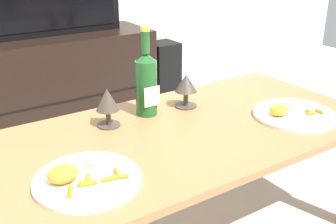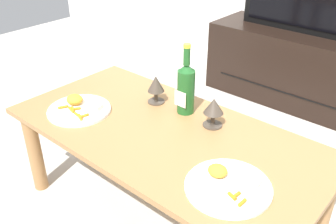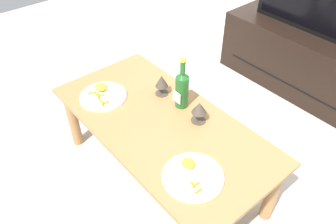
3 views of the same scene
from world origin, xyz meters
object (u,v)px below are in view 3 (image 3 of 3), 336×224
dining_table (161,131)px  wine_bottle (182,88)px  dinner_plate_left (103,95)px  tv_stand (303,61)px  dinner_plate_right (193,175)px  goblet_right (199,109)px  goblet_left (162,82)px

dining_table → wine_bottle: 0.28m
dinner_plate_left → dining_table: bearing=17.4°
tv_stand → dinner_plate_right: 1.72m
goblet_right → dinner_plate_left: (-0.54, -0.30, -0.07)m
dinner_plate_right → tv_stand: bearing=103.7°
dinner_plate_right → goblet_left: bearing=153.7°
goblet_left → dinner_plate_left: bearing=-125.4°
dining_table → dinner_plate_left: dinner_plate_left is taller
goblet_left → dining_table: bearing=-40.0°
dining_table → tv_stand: tv_stand is taller
goblet_left → goblet_right: bearing=0.0°
dining_table → goblet_left: (-0.20, 0.17, 0.17)m
goblet_right → dinner_plate_left: 0.62m
goblet_right → dinner_plate_left: goblet_right is taller
tv_stand → goblet_left: size_ratio=10.15×
wine_bottle → goblet_right: bearing=-6.4°
dining_table → wine_bottle: size_ratio=4.24×
dinner_plate_left → dinner_plate_right: bearing=-0.0°
dining_table → tv_stand: bearing=90.0°
tv_stand → dinner_plate_left: bearing=-103.9°
dining_table → dinner_plate_right: (0.40, -0.13, 0.09)m
tv_stand → goblet_left: 1.41m
wine_bottle → dinner_plate_left: wine_bottle is taller
goblet_left → dinner_plate_left: (-0.21, -0.30, -0.08)m
tv_stand → dining_table: bearing=-90.0°
goblet_left → dinner_plate_right: size_ratio=0.46×
dining_table → dinner_plate_left: 0.44m
wine_bottle → dinner_plate_left: 0.50m
dining_table → goblet_right: size_ratio=10.58×
tv_stand → goblet_right: bearing=-84.5°
goblet_left → dinner_plate_right: goblet_left is taller
tv_stand → wine_bottle: 1.39m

